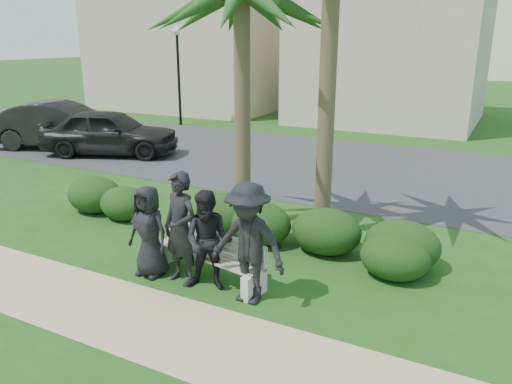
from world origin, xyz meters
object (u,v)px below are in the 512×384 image
man_a (149,231)px  man_b (181,228)px  street_lamp (178,59)px  man_c (209,241)px  car_a (110,132)px  park_bench (208,259)px  car_b (62,125)px  man_d (248,244)px

man_a → man_b: (0.62, 0.04, 0.15)m
street_lamp → man_b: size_ratio=2.32×
man_a → man_c: bearing=5.3°
car_a → street_lamp: bearing=-7.7°
man_b → park_bench: bearing=60.3°
park_bench → car_b: size_ratio=0.44×
man_a → car_a: same height
street_lamp → man_c: size_ratio=2.66×
man_d → car_a: (-8.88, 6.53, -0.16)m
street_lamp → man_b: bearing=-54.0°
park_bench → car_b: (-10.24, 6.23, 0.48)m
man_a → man_d: man_d is taller
man_b → man_c: size_ratio=1.15×
man_c → car_a: (-8.15, 6.47, -0.03)m
man_b → car_b: bearing=159.6°
park_bench → man_d: man_d is taller
park_bench → street_lamp: bearing=137.9°
man_c → car_a: bearing=125.3°
car_a → car_b: car_b is taller
street_lamp → car_a: 6.63m
park_bench → man_a: bearing=-148.4°
park_bench → man_d: size_ratio=1.18×
man_a → man_c: 1.14m
car_a → car_b: size_ratio=0.91×
park_bench → man_c: 0.61m
car_a → man_c: bearing=-150.1°
street_lamp → man_b: street_lamp is taller
man_c → car_a: man_c is taller
park_bench → man_a: 1.07m
man_b → car_a: bearing=152.6°
street_lamp → man_a: bearing=-55.9°
park_bench → car_b: 12.00m
man_c → car_b: (-10.47, 6.54, 0.01)m
park_bench → car_b: car_b is taller
man_d → street_lamp: bearing=131.2°
street_lamp → man_d: 16.46m
car_a → man_d: bearing=-148.0°
man_c → man_b: bearing=164.8°
street_lamp → man_c: street_lamp is taller
park_bench → man_c: (0.23, -0.31, 0.47)m
street_lamp → car_b: size_ratio=0.86×
man_d → man_b: bearing=179.1°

